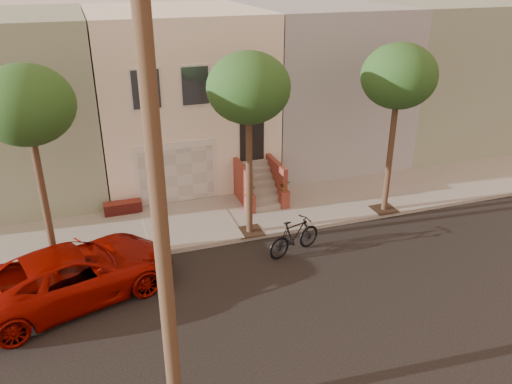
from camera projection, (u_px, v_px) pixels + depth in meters
name	position (u px, v px, depth m)	size (l,w,h in m)	color
ground	(259.00, 304.00, 14.60)	(90.00, 90.00, 0.00)	black
sidewalk	(212.00, 220.00, 19.18)	(40.00, 3.70, 0.15)	gray
house_row	(176.00, 91.00, 22.74)	(33.10, 11.70, 7.00)	beige
tree_left	(26.00, 107.00, 14.16)	(2.70, 2.57, 6.30)	#2D2116
tree_mid	(249.00, 89.00, 16.10)	(2.70, 2.57, 6.30)	#2D2116
tree_right	(399.00, 77.00, 17.73)	(2.70, 2.57, 6.30)	#2D2116
pickup_truck	(75.00, 274.00, 14.59)	(2.61, 5.67, 1.58)	#8F0A02
motorcycle	(294.00, 236.00, 16.89)	(0.60, 2.11, 1.27)	black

